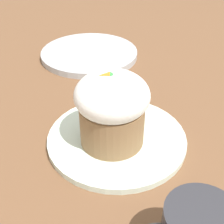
# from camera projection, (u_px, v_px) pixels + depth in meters

# --- Properties ---
(ground_plane) EXTENTS (4.00, 4.00, 0.00)m
(ground_plane) POSITION_uv_depth(u_px,v_px,m) (117.00, 141.00, 0.49)
(ground_plane) COLOR brown
(dessert_plate) EXTENTS (0.21, 0.21, 0.01)m
(dessert_plate) POSITION_uv_depth(u_px,v_px,m) (117.00, 138.00, 0.48)
(dessert_plate) COLOR silver
(dessert_plate) RESTS_ON ground_plane
(carrot_cake) EXTENTS (0.11, 0.11, 0.12)m
(carrot_cake) POSITION_uv_depth(u_px,v_px,m) (112.00, 108.00, 0.44)
(carrot_cake) COLOR olive
(carrot_cake) RESTS_ON dessert_plate
(spoon) EXTENTS (0.09, 0.12, 0.01)m
(spoon) POSITION_uv_depth(u_px,v_px,m) (122.00, 131.00, 0.49)
(spoon) COLOR silver
(spoon) RESTS_ON dessert_plate
(side_plate) EXTENTS (0.23, 0.23, 0.01)m
(side_plate) POSITION_uv_depth(u_px,v_px,m) (89.00, 54.00, 0.73)
(side_plate) COLOR #B2B7BC
(side_plate) RESTS_ON ground_plane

